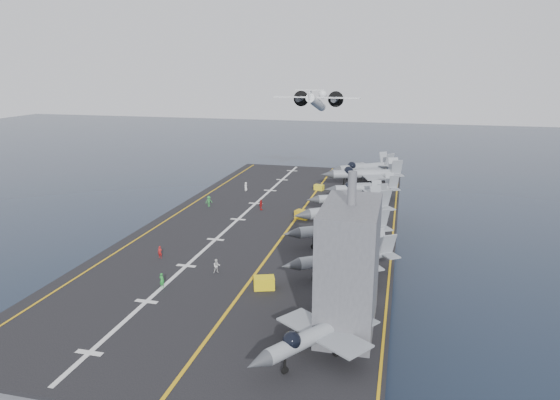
% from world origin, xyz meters
% --- Properties ---
extents(ground, '(500.00, 500.00, 0.00)m').
position_xyz_m(ground, '(0.00, 0.00, 0.00)').
color(ground, '#142135').
rests_on(ground, ground).
extents(hull, '(36.00, 90.00, 10.00)m').
position_xyz_m(hull, '(0.00, 0.00, 5.00)').
color(hull, '#56595E').
rests_on(hull, ground).
extents(flight_deck, '(38.00, 92.00, 0.40)m').
position_xyz_m(flight_deck, '(0.00, 0.00, 10.20)').
color(flight_deck, black).
rests_on(flight_deck, hull).
extents(foul_line, '(0.35, 90.00, 0.02)m').
position_xyz_m(foul_line, '(3.00, 0.00, 10.42)').
color(foul_line, gold).
rests_on(foul_line, flight_deck).
extents(landing_centerline, '(0.50, 90.00, 0.02)m').
position_xyz_m(landing_centerline, '(-6.00, 0.00, 10.42)').
color(landing_centerline, silver).
rests_on(landing_centerline, flight_deck).
extents(deck_edge_port, '(0.25, 90.00, 0.02)m').
position_xyz_m(deck_edge_port, '(-17.00, 0.00, 10.42)').
color(deck_edge_port, gold).
rests_on(deck_edge_port, flight_deck).
extents(deck_edge_stbd, '(0.25, 90.00, 0.02)m').
position_xyz_m(deck_edge_stbd, '(18.50, 0.00, 10.42)').
color(deck_edge_stbd, gold).
rests_on(deck_edge_stbd, flight_deck).
extents(island_superstructure, '(5.00, 10.00, 15.00)m').
position_xyz_m(island_superstructure, '(15.00, -30.00, 17.90)').
color(island_superstructure, '#56595E').
rests_on(island_superstructure, flight_deck).
extents(fighter_jet_0, '(14.58, 15.66, 4.52)m').
position_xyz_m(fighter_jet_0, '(13.10, -35.77, 12.66)').
color(fighter_jet_0, gray).
rests_on(fighter_jet_0, flight_deck).
extents(fighter_jet_2, '(16.90, 15.72, 4.88)m').
position_xyz_m(fighter_jet_2, '(13.39, -18.21, 12.84)').
color(fighter_jet_2, '#A2A9B2').
rests_on(fighter_jet_2, flight_deck).
extents(fighter_jet_3, '(17.84, 16.05, 5.16)m').
position_xyz_m(fighter_jet_3, '(11.77, -8.10, 12.98)').
color(fighter_jet_3, gray).
rests_on(fighter_jet_3, flight_deck).
extents(fighter_jet_4, '(19.19, 18.03, 5.55)m').
position_xyz_m(fighter_jet_4, '(11.52, 0.90, 13.17)').
color(fighter_jet_4, gray).
rests_on(fighter_jet_4, flight_deck).
extents(fighter_jet_5, '(16.45, 14.23, 4.80)m').
position_xyz_m(fighter_jet_5, '(11.09, 9.60, 12.80)').
color(fighter_jet_5, '#939AA1').
rests_on(fighter_jet_5, flight_deck).
extents(fighter_jet_6, '(16.09, 13.55, 4.75)m').
position_xyz_m(fighter_jet_6, '(12.92, 17.21, 12.78)').
color(fighter_jet_6, gray).
rests_on(fighter_jet_6, flight_deck).
extents(fighter_jet_7, '(19.04, 15.56, 5.70)m').
position_xyz_m(fighter_jet_7, '(12.17, 27.99, 13.25)').
color(fighter_jet_7, '#969DA4').
rests_on(fighter_jet_7, flight_deck).
extents(fighter_jet_8, '(18.47, 17.51, 5.35)m').
position_xyz_m(fighter_jet_8, '(11.33, 35.81, 13.07)').
color(fighter_jet_8, gray).
rests_on(fighter_jet_8, flight_deck).
extents(tow_cart_a, '(2.64, 2.15, 1.37)m').
position_xyz_m(tow_cart_a, '(5.13, -23.92, 11.08)').
color(tow_cart_a, yellow).
rests_on(tow_cart_a, flight_deck).
extents(tow_cart_b, '(2.63, 2.16, 1.36)m').
position_xyz_m(tow_cart_b, '(4.00, 2.97, 11.08)').
color(tow_cart_b, gold).
rests_on(tow_cart_b, flight_deck).
extents(tow_cart_c, '(2.04, 1.58, 1.09)m').
position_xyz_m(tow_cart_c, '(3.35, 22.77, 10.94)').
color(tow_cart_c, yellow).
rests_on(tow_cart_c, flight_deck).
extents(crew_1, '(0.98, 0.68, 1.59)m').
position_xyz_m(crew_1, '(-10.36, -18.33, 11.19)').
color(crew_1, '#B21919').
rests_on(crew_1, flight_deck).
extents(crew_3, '(1.34, 1.30, 1.87)m').
position_xyz_m(crew_3, '(-13.45, 6.16, 11.34)').
color(crew_3, '#2C8E3A').
rests_on(crew_3, flight_deck).
extents(crew_4, '(0.95, 1.23, 1.85)m').
position_xyz_m(crew_4, '(-3.93, 6.23, 11.32)').
color(crew_4, '#B21919').
rests_on(crew_4, flight_deck).
extents(crew_5, '(1.19, 1.25, 1.74)m').
position_xyz_m(crew_5, '(-10.64, 18.73, 11.27)').
color(crew_5, white).
rests_on(crew_5, flight_deck).
extents(crew_6, '(1.18, 0.93, 1.73)m').
position_xyz_m(crew_6, '(-5.98, -26.43, 11.27)').
color(crew_6, green).
rests_on(crew_6, flight_deck).
extents(crew_7, '(1.24, 1.10, 1.72)m').
position_xyz_m(crew_7, '(-1.55, -21.06, 11.26)').
color(crew_7, silver).
rests_on(crew_7, flight_deck).
extents(transport_plane, '(24.04, 16.93, 5.53)m').
position_xyz_m(transport_plane, '(-4.04, 60.16, 24.96)').
color(transport_plane, silver).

